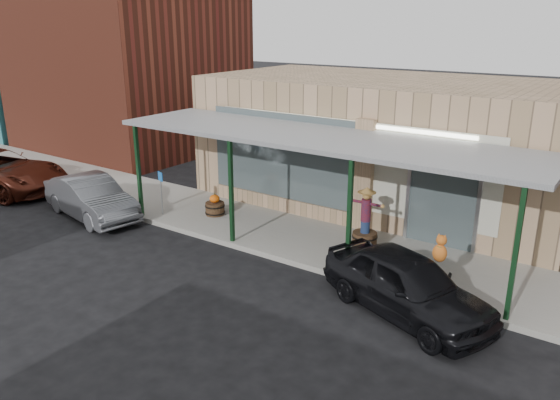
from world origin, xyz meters
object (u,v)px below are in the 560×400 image
Objects in this scene: barrel_pumpkin at (215,207)px; car_grey at (91,198)px; barrel_scarecrow at (365,228)px; handicap_sign at (161,187)px; parked_sedan at (407,284)px.

car_grey reaches higher than barrel_pumpkin.
barrel_scarecrow reaches higher than handicap_sign.
parked_sedan is (2.18, -2.40, -0.04)m from barrel_scarecrow.
handicap_sign is 8.68m from parked_sedan.
barrel_scarecrow is 2.42× the size of barrel_pumpkin.
barrel_scarecrow is at bearing 3.58° from barrel_pumpkin.
barrel_scarecrow is 3.24m from parked_sedan.
barrel_scarecrow reaches higher than car_grey.
barrel_scarecrow is at bearing 30.40° from handicap_sign.
parked_sedan is 10.56m from car_grey.
parked_sedan reaches higher than handicap_sign.
car_grey is at bearing -129.80° from handicap_sign.
barrel_scarecrow is at bearing 62.93° from parked_sedan.
parked_sedan is at bearing -56.68° from barrel_scarecrow.
barrel_scarecrow is at bearing -62.89° from car_grey.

